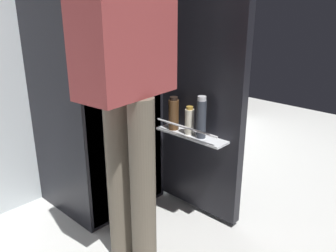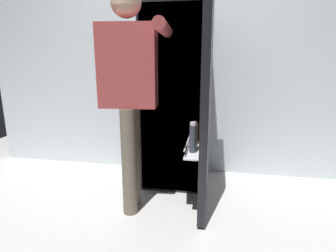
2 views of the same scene
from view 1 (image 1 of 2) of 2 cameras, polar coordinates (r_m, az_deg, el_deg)
name	(u,v)px [view 1 (image 1 of 2)]	position (r m, az deg, el deg)	size (l,w,h in m)	color
ground_plane	(159,229)	(2.16, -1.52, -16.26)	(5.97, 5.97, 0.00)	silver
kitchen_wall	(59,9)	(2.45, -17.26, 17.59)	(4.40, 0.10, 2.43)	silver
refrigerator	(104,72)	(2.18, -10.36, 8.59)	(0.65, 1.15, 1.72)	black
person	(127,51)	(1.53, -6.64, 12.01)	(0.61, 0.74, 1.76)	#665B4C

